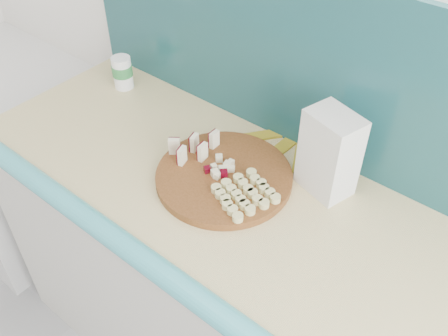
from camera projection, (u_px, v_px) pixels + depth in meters
backsplash at (415, 109)px, 1.16m from camera, size 2.20×0.02×0.50m
porcelain_fixture at (15, 150)px, 2.23m from camera, size 0.70×0.72×0.84m
cutting_board at (224, 177)px, 1.34m from camera, size 0.47×0.47×0.02m
apple_wedges at (193, 147)px, 1.38m from camera, size 0.10×0.14×0.05m
apple_chunks at (219, 166)px, 1.34m from camera, size 0.05×0.06×0.02m
banana_slices at (245, 194)px, 1.26m from camera, size 0.17×0.17×0.02m
flour_bag at (329, 153)px, 1.25m from camera, size 0.16×0.13×0.23m
canister at (122, 72)px, 1.65m from camera, size 0.07×0.07×0.11m
banana_peel at (287, 142)px, 1.46m from camera, size 0.25×0.21×0.01m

